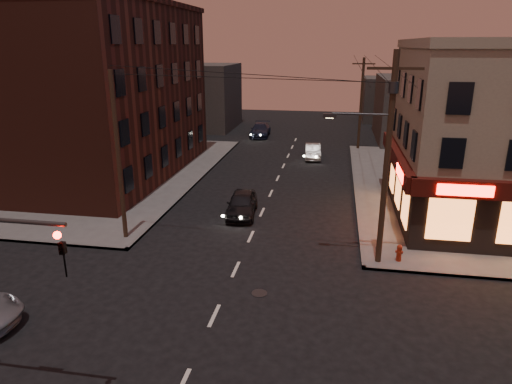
% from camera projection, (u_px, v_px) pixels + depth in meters
% --- Properties ---
extents(ground, '(120.00, 120.00, 0.00)m').
position_uv_depth(ground, '(214.00, 316.00, 18.23)').
color(ground, black).
rests_on(ground, ground).
extents(sidewalk_nw, '(24.00, 28.00, 0.15)m').
position_uv_depth(sidewalk_nw, '(68.00, 171.00, 38.96)').
color(sidewalk_nw, '#514F4C').
rests_on(sidewalk_nw, ground).
extents(brick_apartment, '(12.00, 20.00, 13.00)m').
position_uv_depth(brick_apartment, '(97.00, 93.00, 36.36)').
color(brick_apartment, '#461E16').
rests_on(brick_apartment, sidewalk_nw).
extents(bg_building_ne_a, '(10.00, 12.00, 7.00)m').
position_uv_depth(bg_building_ne_a, '(424.00, 109.00, 50.47)').
color(bg_building_ne_a, '#3F3D3A').
rests_on(bg_building_ne_a, ground).
extents(bg_building_nw, '(9.00, 10.00, 8.00)m').
position_uv_depth(bg_building_nw, '(200.00, 96.00, 58.49)').
color(bg_building_nw, '#3F3D3A').
rests_on(bg_building_nw, ground).
extents(bg_building_ne_b, '(8.00, 8.00, 6.00)m').
position_uv_depth(bg_building_ne_b, '(392.00, 99.00, 64.08)').
color(bg_building_ne_b, '#3F3D3A').
rests_on(bg_building_ne_b, ground).
extents(utility_pole_main, '(4.20, 0.44, 10.00)m').
position_uv_depth(utility_pole_main, '(385.00, 150.00, 20.80)').
color(utility_pole_main, '#382619').
rests_on(utility_pole_main, sidewalk_ne).
extents(utility_pole_far, '(0.26, 0.26, 9.00)m').
position_uv_depth(utility_pole_far, '(361.00, 104.00, 45.67)').
color(utility_pole_far, '#382619').
rests_on(utility_pole_far, sidewalk_ne).
extents(utility_pole_west, '(0.24, 0.24, 9.00)m').
position_uv_depth(utility_pole_west, '(118.00, 158.00, 24.00)').
color(utility_pole_west, '#382619').
rests_on(utility_pole_west, sidewalk_nw).
extents(sedan_near, '(2.13, 4.52, 1.49)m').
position_uv_depth(sedan_near, '(242.00, 204.00, 28.83)').
color(sedan_near, black).
rests_on(sedan_near, ground).
extents(sedan_mid, '(1.74, 4.19, 1.35)m').
position_uv_depth(sedan_mid, '(313.00, 151.00, 43.31)').
color(sedan_mid, gray).
rests_on(sedan_mid, ground).
extents(sedan_far, '(2.34, 5.30, 1.51)m').
position_uv_depth(sedan_far, '(260.00, 130.00, 53.66)').
color(sedan_far, '#191F32').
rests_on(sedan_far, ground).
extents(fire_hydrant, '(0.39, 0.39, 0.85)m').
position_uv_depth(fire_hydrant, '(399.00, 252.00, 22.39)').
color(fire_hydrant, maroon).
rests_on(fire_hydrant, sidewalk_ne).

